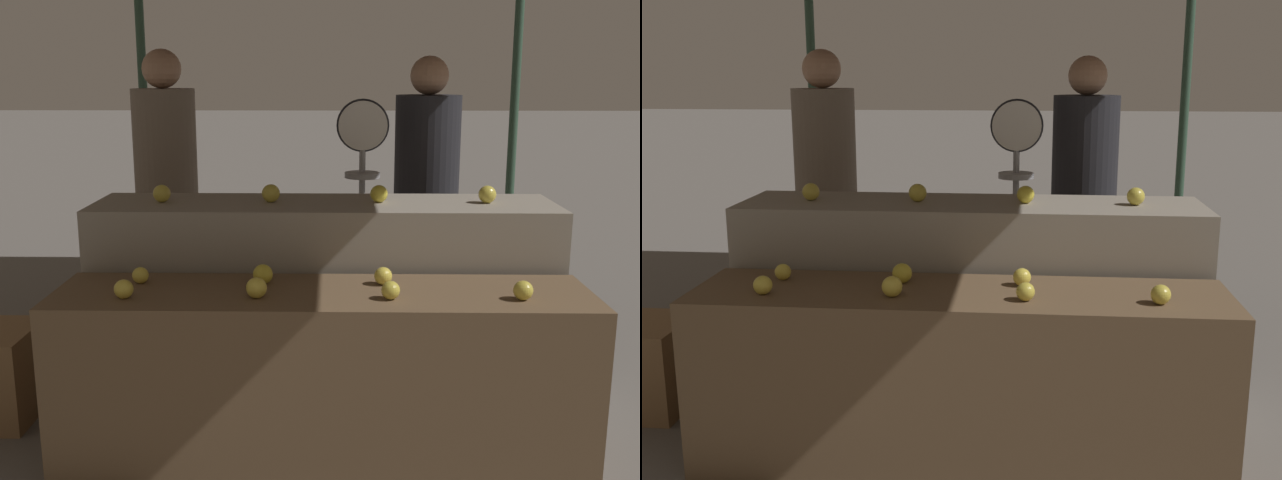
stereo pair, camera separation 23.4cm
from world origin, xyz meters
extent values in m
plane|color=#66605B|center=(0.00, 0.00, 0.00)|extent=(60.00, 60.00, 0.00)
cylinder|color=#33513D|center=(-1.47, 3.02, 1.22)|extent=(0.07, 0.07, 2.43)
cylinder|color=#33513D|center=(1.47, 3.02, 1.22)|extent=(0.07, 0.07, 2.43)
cube|color=brown|center=(0.00, 0.00, 0.38)|extent=(2.23, 0.55, 0.77)
cube|color=gray|center=(0.00, 0.60, 0.52)|extent=(2.23, 0.55, 1.04)
sphere|color=yellow|center=(-0.79, -0.12, 0.81)|extent=(0.08, 0.08, 0.08)
sphere|color=yellow|center=(-0.26, -0.10, 0.81)|extent=(0.08, 0.08, 0.08)
sphere|color=gold|center=(0.27, -0.11, 0.81)|extent=(0.08, 0.08, 0.08)
sphere|color=gold|center=(0.80, -0.11, 0.81)|extent=(0.08, 0.08, 0.08)
sphere|color=yellow|center=(-0.78, 0.11, 0.80)|extent=(0.07, 0.07, 0.07)
sphere|color=gold|center=(-0.26, 0.10, 0.81)|extent=(0.09, 0.09, 0.09)
sphere|color=yellow|center=(0.26, 0.10, 0.81)|extent=(0.08, 0.08, 0.08)
sphere|color=gold|center=(-0.79, 0.59, 1.08)|extent=(0.09, 0.09, 0.09)
sphere|color=gold|center=(-0.26, 0.60, 1.08)|extent=(0.09, 0.09, 0.09)
sphere|color=gold|center=(0.26, 0.60, 1.08)|extent=(0.08, 0.08, 0.08)
sphere|color=gold|center=(0.79, 0.59, 1.08)|extent=(0.08, 0.08, 0.08)
cylinder|color=#99999E|center=(0.21, 1.24, 0.70)|extent=(0.04, 0.04, 1.39)
cylinder|color=black|center=(0.21, 1.24, 1.36)|extent=(0.30, 0.01, 0.30)
cylinder|color=silver|center=(0.21, 1.22, 1.36)|extent=(0.27, 0.02, 0.27)
cylinder|color=#99999E|center=(0.21, 1.22, 1.16)|extent=(0.01, 0.01, 0.14)
cylinder|color=#99999E|center=(0.21, 1.22, 1.09)|extent=(0.20, 0.20, 0.03)
cube|color=#2D2D38|center=(0.61, 1.57, 0.41)|extent=(0.31, 0.20, 0.81)
cylinder|color=#232328|center=(0.61, 1.57, 1.17)|extent=(0.42, 0.42, 0.71)
sphere|color=tan|center=(0.61, 1.57, 1.63)|extent=(0.23, 0.23, 0.23)
cube|color=#2D2D38|center=(-0.99, 1.60, 0.42)|extent=(0.32, 0.24, 0.83)
cylinder|color=#756656|center=(-0.99, 1.60, 1.19)|extent=(0.47, 0.47, 0.72)
sphere|color=tan|center=(-0.99, 1.60, 1.67)|extent=(0.24, 0.24, 0.24)
camera|label=1|loc=(0.04, -2.98, 1.66)|focal=42.00mm
camera|label=2|loc=(0.28, -2.96, 1.66)|focal=42.00mm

